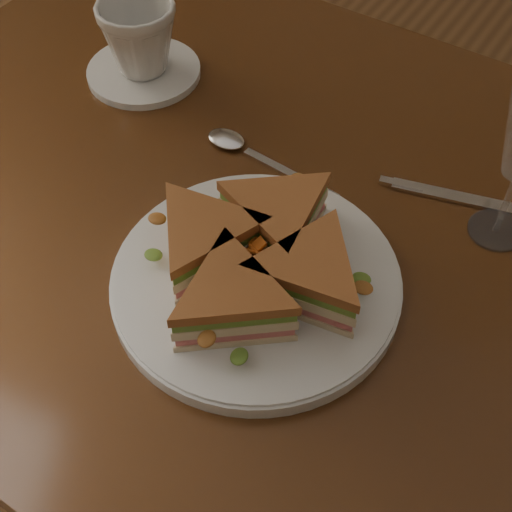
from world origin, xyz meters
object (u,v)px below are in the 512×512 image
object	(u,v)px
sandwich_wedges	(256,259)
knife	(467,200)
spoon	(241,148)
coffee_cup	(139,38)
table	(305,280)
plate	(256,282)
saucer	(144,72)

from	to	relation	value
sandwich_wedges	knife	distance (m)	0.27
spoon	coffee_cup	distance (m)	0.20
sandwich_wedges	spoon	size ratio (longest dim) A/B	1.43
table	spoon	xyz separation A→B (m)	(-0.13, 0.06, 0.10)
plate	spoon	distance (m)	0.21
sandwich_wedges	coffee_cup	size ratio (longest dim) A/B	2.60
table	spoon	size ratio (longest dim) A/B	6.52
plate	coffee_cup	world-z (taller)	coffee_cup
plate	sandwich_wedges	bearing A→B (deg)	74.29
plate	saucer	world-z (taller)	plate
knife	plate	bearing A→B (deg)	-135.46
table	saucer	distance (m)	0.35
plate	table	bearing A→B (deg)	88.07
knife	coffee_cup	bearing A→B (deg)	166.65
plate	saucer	distance (m)	0.38
coffee_cup	spoon	bearing A→B (deg)	-10.24
table	coffee_cup	size ratio (longest dim) A/B	11.91
spoon	coffee_cup	xyz separation A→B (m)	(-0.19, 0.05, 0.05)
spoon	knife	distance (m)	0.27
sandwich_wedges	plate	bearing A→B (deg)	-105.71
plate	sandwich_wedges	size ratio (longest dim) A/B	1.12
table	knife	distance (m)	0.21
knife	saucer	distance (m)	0.45
knife	coffee_cup	size ratio (longest dim) A/B	2.09
saucer	plate	bearing A→B (deg)	-34.26
spoon	table	bearing A→B (deg)	-20.75
knife	coffee_cup	distance (m)	0.45
table	coffee_cup	distance (m)	0.37
spoon	sandwich_wedges	bearing A→B (deg)	-48.00
table	knife	bearing A→B (deg)	44.42
sandwich_wedges	coffee_cup	world-z (taller)	coffee_cup
knife	sandwich_wedges	bearing A→B (deg)	-135.46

